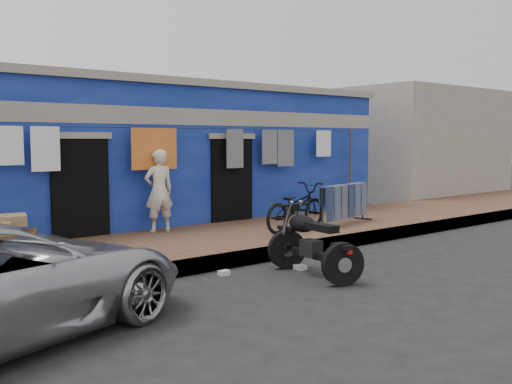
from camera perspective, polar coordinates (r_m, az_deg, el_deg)
name	(u,v)px	position (r m, az deg, el deg)	size (l,w,h in m)	color
ground	(339,277)	(8.78, 8.32, -8.43)	(80.00, 80.00, 0.00)	black
sidewalk	(223,242)	(10.96, -3.30, -4.97)	(28.00, 3.00, 0.25)	brown
curb	(272,253)	(9.84, 1.66, -6.14)	(28.00, 0.10, 0.25)	gray
building	(127,156)	(14.23, -12.76, 3.58)	(12.20, 5.20, 3.36)	navy
neighbor_right	(405,144)	(21.49, 14.63, 4.63)	(6.00, 5.00, 3.80)	#9E9384
clothesline	(177,153)	(11.70, -7.94, 3.93)	(10.06, 0.06, 2.10)	brown
seated_person	(159,191)	(11.40, -9.68, 0.12)	(0.59, 0.39, 1.63)	beige
bicycle	(296,202)	(11.40, 4.01, -0.99)	(0.63, 1.80, 1.16)	black
motorcycle	(313,242)	(8.67, 5.74, -4.97)	(0.73, 1.70, 1.07)	black
jeans_rack	(344,204)	(12.50, 8.76, -1.15)	(1.86, 0.75, 0.88)	black
litter_a	(224,273)	(8.82, -3.22, -8.08)	(0.16, 0.13, 0.07)	silver
litter_b	(314,256)	(10.05, 5.86, -6.42)	(0.16, 0.12, 0.08)	silver
litter_c	(300,267)	(9.21, 4.43, -7.51)	(0.18, 0.15, 0.07)	silver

